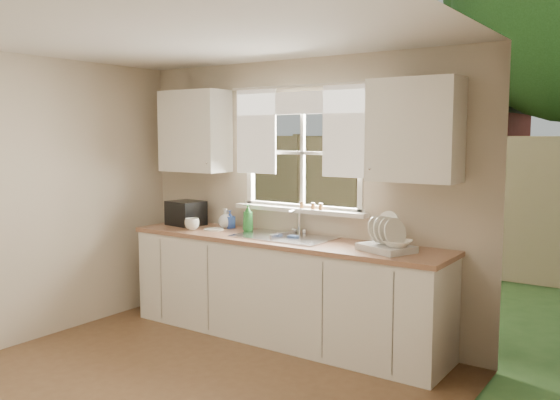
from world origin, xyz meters
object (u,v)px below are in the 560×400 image
Objects in this scene: dish_rack at (387,241)px; soap_bottle_a at (248,218)px; black_appliance at (186,213)px; cup at (192,224)px.

soap_bottle_a is at bearing 174.89° from dish_rack.
dish_rack reaches higher than soap_bottle_a.
soap_bottle_a is 0.77m from black_appliance.
cup is at bearing -143.08° from soap_bottle_a.
cup is (-1.97, -0.09, -0.02)m from dish_rack.
cup is at bearing -177.35° from dish_rack.
soap_bottle_a is (-1.47, 0.13, 0.05)m from dish_rack.
dish_rack is 2.23m from black_appliance.
dish_rack is at bearing 8.06° from soap_bottle_a.
black_appliance reaches higher than cup.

